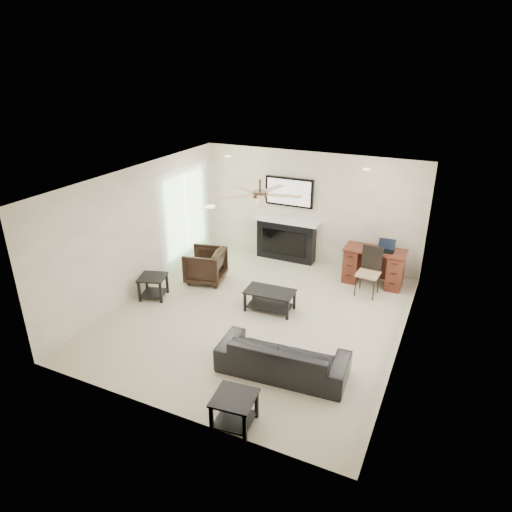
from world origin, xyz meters
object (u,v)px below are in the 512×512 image
(armchair, at_px, (205,266))
(desk, at_px, (374,266))
(sofa, at_px, (283,356))
(coffee_table, at_px, (270,300))
(fireplace_unit, at_px, (286,220))

(armchair, bearing_deg, desk, 101.19)
(sofa, distance_m, desk, 3.57)
(coffee_table, distance_m, fireplace_unit, 2.50)
(armchair, relative_size, coffee_table, 0.85)
(sofa, distance_m, armchair, 3.37)
(sofa, relative_size, fireplace_unit, 1.00)
(armchair, height_order, coffee_table, armchair)
(sofa, relative_size, desk, 1.57)
(coffee_table, distance_m, desk, 2.43)
(armchair, xyz_separation_m, desk, (3.19, 1.36, 0.03))
(sofa, bearing_deg, desk, -103.70)
(fireplace_unit, bearing_deg, sofa, -68.99)
(sofa, bearing_deg, coffee_table, -64.79)
(fireplace_unit, bearing_deg, armchair, -121.99)
(armchair, xyz_separation_m, fireplace_unit, (1.10, 1.76, 0.61))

